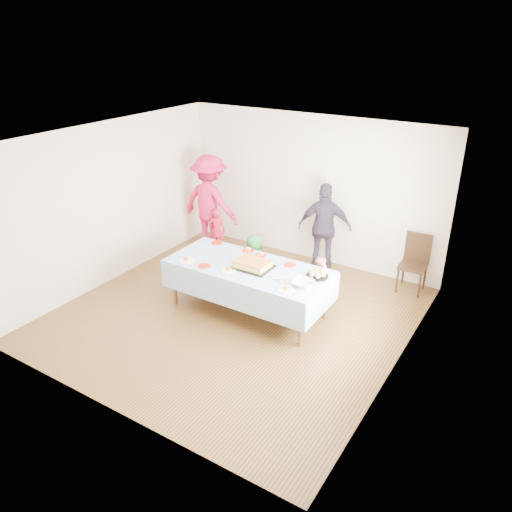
# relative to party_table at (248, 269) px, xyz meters

# --- Properties ---
(ground) EXTENTS (5.00, 5.00, 0.00)m
(ground) POSITION_rel_party_table_xyz_m (-0.12, -0.20, -0.72)
(ground) COLOR #452B13
(ground) RESTS_ON ground
(room_walls) EXTENTS (5.04, 5.04, 2.72)m
(room_walls) POSITION_rel_party_table_xyz_m (-0.06, -0.20, 1.05)
(room_walls) COLOR beige
(room_walls) RESTS_ON ground
(party_table) EXTENTS (2.50, 1.10, 0.78)m
(party_table) POSITION_rel_party_table_xyz_m (0.00, 0.00, 0.00)
(party_table) COLOR #54321D
(party_table) RESTS_ON ground
(birthday_cake) EXTENTS (0.59, 0.45, 0.10)m
(birthday_cake) POSITION_rel_party_table_xyz_m (0.08, -0.01, 0.10)
(birthday_cake) COLOR black
(birthday_cake) RESTS_ON party_table
(rolls_tray) EXTENTS (0.32, 0.32, 0.10)m
(rolls_tray) POSITION_rel_party_table_xyz_m (1.04, 0.23, 0.10)
(rolls_tray) COLOR black
(rolls_tray) RESTS_ON party_table
(punch_bowl) EXTENTS (0.31, 0.31, 0.07)m
(punch_bowl) POSITION_rel_party_table_xyz_m (0.99, -0.12, 0.09)
(punch_bowl) COLOR silver
(punch_bowl) RESTS_ON party_table
(party_hat) EXTENTS (0.10, 0.10, 0.17)m
(party_hat) POSITION_rel_party_table_xyz_m (1.03, 0.46, 0.14)
(party_hat) COLOR silver
(party_hat) RESTS_ON party_table
(fork_pile) EXTENTS (0.24, 0.18, 0.07)m
(fork_pile) POSITION_rel_party_table_xyz_m (0.62, -0.15, 0.09)
(fork_pile) COLOR white
(fork_pile) RESTS_ON party_table
(plate_red_far_a) EXTENTS (0.20, 0.20, 0.01)m
(plate_red_far_a) POSITION_rel_party_table_xyz_m (-0.91, 0.45, 0.06)
(plate_red_far_a) COLOR red
(plate_red_far_a) RESTS_ON party_table
(plate_red_far_b) EXTENTS (0.20, 0.20, 0.01)m
(plate_red_far_b) POSITION_rel_party_table_xyz_m (-0.30, 0.46, 0.06)
(plate_red_far_b) COLOR red
(plate_red_far_b) RESTS_ON party_table
(plate_red_far_c) EXTENTS (0.17, 0.17, 0.01)m
(plate_red_far_c) POSITION_rel_party_table_xyz_m (-0.03, 0.42, 0.06)
(plate_red_far_c) COLOR red
(plate_red_far_c) RESTS_ON party_table
(plate_red_far_d) EXTENTS (0.18, 0.18, 0.01)m
(plate_red_far_d) POSITION_rel_party_table_xyz_m (0.52, 0.36, 0.06)
(plate_red_far_d) COLOR red
(plate_red_far_d) RESTS_ON party_table
(plate_red_near) EXTENTS (0.20, 0.20, 0.01)m
(plate_red_near) POSITION_rel_party_table_xyz_m (-0.55, -0.36, 0.06)
(plate_red_near) COLOR red
(plate_red_near) RESTS_ON party_table
(plate_white_left) EXTENTS (0.25, 0.25, 0.01)m
(plate_white_left) POSITION_rel_party_table_xyz_m (-0.89, -0.36, 0.06)
(plate_white_left) COLOR white
(plate_white_left) RESTS_ON party_table
(plate_white_mid) EXTENTS (0.22, 0.22, 0.01)m
(plate_white_mid) POSITION_rel_party_table_xyz_m (-0.16, -0.29, 0.06)
(plate_white_mid) COLOR white
(plate_white_mid) RESTS_ON party_table
(plate_white_right) EXTENTS (0.23, 0.23, 0.01)m
(plate_white_right) POSITION_rel_party_table_xyz_m (0.84, -0.36, 0.06)
(plate_white_right) COLOR white
(plate_white_right) RESTS_ON party_table
(dining_chair) EXTENTS (0.43, 0.43, 0.97)m
(dining_chair) POSITION_rel_party_table_xyz_m (1.95, 2.08, -0.18)
(dining_chair) COLOR black
(dining_chair) RESTS_ON ground
(toddler_left) EXTENTS (0.39, 0.33, 0.90)m
(toddler_left) POSITION_rel_party_table_xyz_m (-1.71, 1.53, -0.27)
(toddler_left) COLOR red
(toddler_left) RESTS_ON ground
(toddler_mid) EXTENTS (0.51, 0.37, 0.95)m
(toddler_mid) POSITION_rel_party_table_xyz_m (-0.35, 0.72, -0.25)
(toddler_mid) COLOR #22682A
(toddler_mid) RESTS_ON ground
(toddler_right) EXTENTS (0.46, 0.38, 0.86)m
(toddler_right) POSITION_rel_party_table_xyz_m (0.85, 0.70, -0.29)
(toddler_right) COLOR tan
(toddler_right) RESTS_ON ground
(adult_left) EXTENTS (1.23, 0.72, 1.88)m
(adult_left) POSITION_rel_party_table_xyz_m (-1.96, 1.68, 0.21)
(adult_left) COLOR #C11847
(adult_left) RESTS_ON ground
(adult_right) EXTENTS (1.02, 0.70, 1.61)m
(adult_right) POSITION_rel_party_table_xyz_m (0.33, 2.00, 0.08)
(adult_right) COLOR #382D3D
(adult_right) RESTS_ON ground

